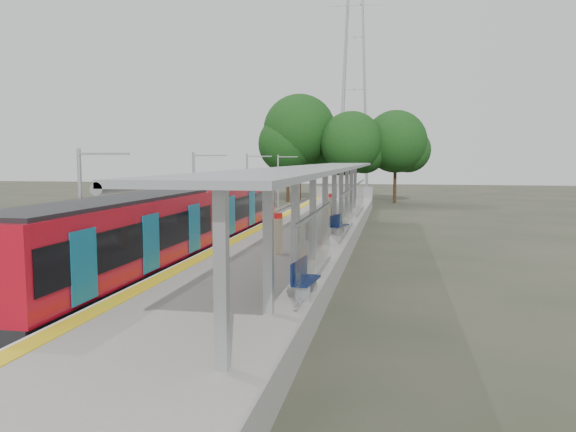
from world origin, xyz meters
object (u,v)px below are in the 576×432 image
object	(u,v)px
train	(187,221)
info_pillar_near	(278,236)
bench_far	(335,215)
litter_bin	(310,231)
bench_near	(303,277)
bench_mid	(338,224)
info_pillar_far	(331,208)

from	to	relation	value
train	info_pillar_near	bearing A→B (deg)	-24.02
bench_far	litter_bin	size ratio (longest dim) A/B	1.94
bench_near	info_pillar_near	bearing A→B (deg)	113.62
train	bench_near	xyz separation A→B (m)	(7.10, -9.28, -0.48)
train	bench_far	size ratio (longest dim) A/B	16.30
bench_mid	bench_far	xyz separation A→B (m)	(-0.57, 4.21, 0.06)
bench_far	bench_mid	bearing A→B (deg)	-81.29
train	bench_near	distance (m)	11.70
train	info_pillar_far	distance (m)	12.81
bench_near	litter_bin	world-z (taller)	bench_near
train	litter_bin	size ratio (longest dim) A/B	31.68
litter_bin	train	bearing A→B (deg)	-159.86
bench_mid	litter_bin	distance (m)	2.75
info_pillar_near	info_pillar_far	distance (m)	13.73
bench_far	info_pillar_near	world-z (taller)	info_pillar_near
bench_near	info_pillar_near	world-z (taller)	info_pillar_near
train	bench_far	xyz separation A→B (m)	(6.17, 8.76, -0.45)
bench_mid	litter_bin	world-z (taller)	bench_mid
bench_far	litter_bin	world-z (taller)	bench_far
bench_near	bench_far	world-z (taller)	bench_far
bench_near	info_pillar_far	xyz separation A→B (m)	(-1.53, 20.81, 0.17)
train	bench_mid	size ratio (longest dim) A/B	17.49
train	info_pillar_far	bearing A→B (deg)	64.19
train	info_pillar_near	xyz separation A→B (m)	(4.88, -2.18, -0.30)
train	bench_mid	distance (m)	8.14
train	info_pillar_far	xyz separation A→B (m)	(5.58, 11.53, -0.31)
info_pillar_near	info_pillar_far	size ratio (longest dim) A/B	1.01
bench_far	litter_bin	distance (m)	6.73
litter_bin	bench_near	bearing A→B (deg)	-82.39
bench_mid	info_pillar_far	bearing A→B (deg)	117.54
info_pillar_near	info_pillar_far	xyz separation A→B (m)	(0.69, 13.71, -0.01)
train	litter_bin	bearing A→B (deg)	20.14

